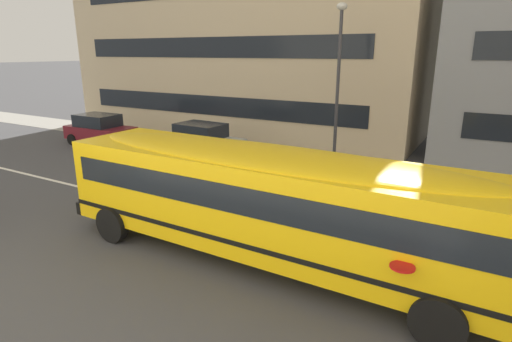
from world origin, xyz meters
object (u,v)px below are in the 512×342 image
Objects in this scene: parked_car_silver_beside_sign at (203,140)px; parked_car_maroon_by_hydrant at (100,129)px; street_lamp at (339,66)px; school_bus at (276,198)px.

parked_car_maroon_by_hydrant is at bearing -173.12° from parked_car_silver_beside_sign.
street_lamp reaches higher than parked_car_silver_beside_sign.
parked_car_maroon_by_hydrant is 0.58× the size of street_lamp.
street_lamp is (5.91, 1.77, 3.47)m from parked_car_silver_beside_sign.
parked_car_maroon_by_hydrant and parked_car_silver_beside_sign have the same top height.
parked_car_silver_beside_sign is (6.64, 0.44, 0.00)m from parked_car_maroon_by_hydrant.
street_lamp is at bearing 8.30° from parked_car_maroon_by_hydrant.
street_lamp is (-1.82, 9.12, 2.67)m from school_bus.
school_bus is at bearing -78.74° from street_lamp.
parked_car_silver_beside_sign is at bearing -163.30° from street_lamp.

